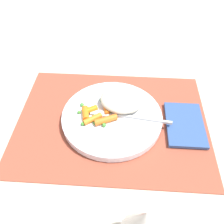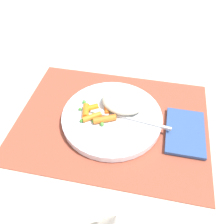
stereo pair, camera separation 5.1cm
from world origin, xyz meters
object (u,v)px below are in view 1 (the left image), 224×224
Objects in this scene: carrot_portion at (97,114)px; fork at (122,115)px; napkin at (185,124)px; plate at (112,117)px; rice_mound at (122,99)px.

fork is (-0.06, -0.00, -0.00)m from carrot_portion.
carrot_portion reaches higher than fork.
fork is 0.15m from napkin.
carrot_portion is at bearing 9.89° from plate.
plate is 2.26× the size of rice_mound.
rice_mound is at bearing -87.61° from fork.
rice_mound is (-0.02, -0.04, 0.03)m from plate.
carrot_portion is 0.06m from fork.
fork reaches higher than plate.
fork is (-0.00, 0.04, -0.01)m from rice_mound.
rice_mound is 0.16m from napkin.
fork is (-0.02, 0.00, 0.01)m from plate.
plate is 1.25× the size of fork.
plate is at bearing -170.11° from carrot_portion.
fork reaches higher than napkin.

